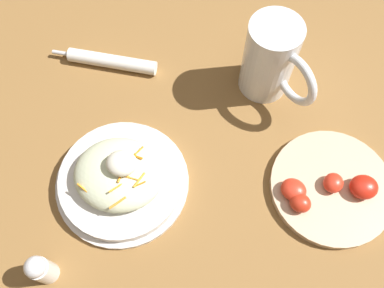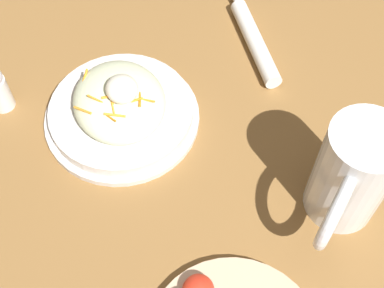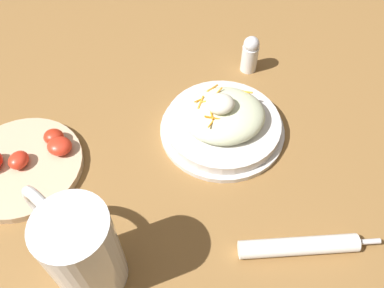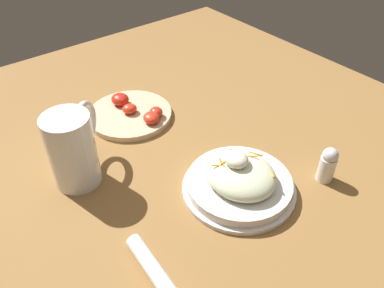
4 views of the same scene
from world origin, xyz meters
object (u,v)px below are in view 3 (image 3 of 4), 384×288
Objects in this scene: napkin_roll at (300,246)px; salt_shaker at (250,54)px; beer_mug at (83,253)px; tomato_plate at (22,164)px; salad_plate at (223,121)px.

napkin_roll is 2.62× the size of salt_shaker.
beer_mug reaches higher than tomato_plate.
salad_plate is 1.09× the size of tomato_plate.
napkin_roll is at bearing 106.13° from salad_plate.
beer_mug is at bearing 121.40° from tomato_plate.
salad_plate is 1.44× the size of beer_mug.
tomato_plate is at bearing 5.30° from salad_plate.
tomato_plate is at bearing -58.60° from beer_mug.
tomato_plate is (0.37, 0.03, -0.02)m from salad_plate.
napkin_roll is (-0.31, 0.01, -0.06)m from beer_mug.
salt_shaker reaches higher than tomato_plate.
beer_mug is 0.76× the size of tomato_plate.
beer_mug is at bearing 45.30° from salad_plate.
salad_plate is at bearing -73.87° from napkin_roll.
beer_mug is 0.32m from napkin_roll.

